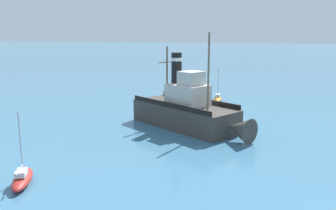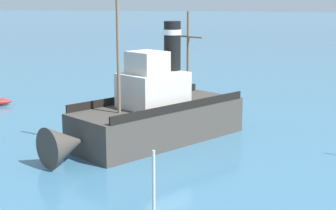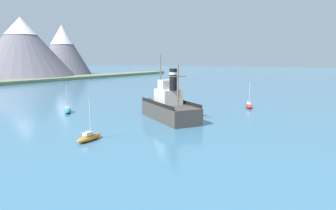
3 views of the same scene
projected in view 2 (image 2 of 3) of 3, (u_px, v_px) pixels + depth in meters
The scene contains 2 objects.
ground_plane at pixel (152, 143), 33.65m from camera, with size 600.00×600.00×0.00m, color teal.
old_tugboat at pixel (152, 115), 33.32m from camera, with size 10.48×14.01×9.90m.
Camera 2 is at (-9.04, 31.14, 9.38)m, focal length 55.00 mm.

